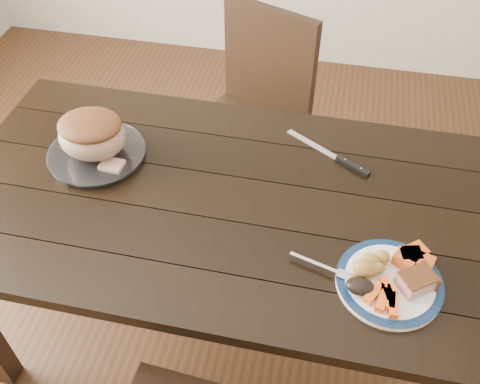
% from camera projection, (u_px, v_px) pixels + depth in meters
% --- Properties ---
extents(ground, '(4.00, 4.00, 0.00)m').
position_uv_depth(ground, '(221.00, 324.00, 2.14)').
color(ground, '#472B16').
rests_on(ground, ground).
extents(dining_table, '(1.61, 0.91, 0.75)m').
position_uv_depth(dining_table, '(216.00, 216.00, 1.66)').
color(dining_table, black).
rests_on(dining_table, ground).
extents(chair_far, '(0.55, 0.56, 0.93)m').
position_uv_depth(chair_far, '(254.00, 109.00, 2.26)').
color(chair_far, black).
rests_on(chair_far, ground).
extents(dinner_plate, '(0.27, 0.27, 0.02)m').
position_uv_depth(dinner_plate, '(389.00, 283.00, 1.37)').
color(dinner_plate, white).
rests_on(dinner_plate, dining_table).
extents(plate_rim, '(0.27, 0.27, 0.02)m').
position_uv_depth(plate_rim, '(390.00, 281.00, 1.36)').
color(plate_rim, '#0E2247').
rests_on(plate_rim, dinner_plate).
extents(serving_platter, '(0.30, 0.30, 0.02)m').
position_uv_depth(serving_platter, '(97.00, 154.00, 1.71)').
color(serving_platter, white).
rests_on(serving_platter, dining_table).
extents(pork_slice, '(0.11, 0.10, 0.04)m').
position_uv_depth(pork_slice, '(416.00, 281.00, 1.33)').
color(pork_slice, tan).
rests_on(pork_slice, dinner_plate).
extents(roasted_potatoes, '(0.09, 0.09, 0.05)m').
position_uv_depth(roasted_potatoes, '(371.00, 265.00, 1.37)').
color(roasted_potatoes, gold).
rests_on(roasted_potatoes, dinner_plate).
extents(carrot_batons, '(0.09, 0.11, 0.02)m').
position_uv_depth(carrot_batons, '(385.00, 297.00, 1.31)').
color(carrot_batons, '#FF5915').
rests_on(carrot_batons, dinner_plate).
extents(pumpkin_wedges, '(0.11, 0.10, 0.04)m').
position_uv_depth(pumpkin_wedges, '(413.00, 258.00, 1.38)').
color(pumpkin_wedges, '#F1591A').
rests_on(pumpkin_wedges, dinner_plate).
extents(dark_mushroom, '(0.07, 0.05, 0.03)m').
position_uv_depth(dark_mushroom, '(360.00, 286.00, 1.33)').
color(dark_mushroom, black).
rests_on(dark_mushroom, dinner_plate).
extents(fork, '(0.18, 0.07, 0.00)m').
position_uv_depth(fork, '(326.00, 268.00, 1.39)').
color(fork, silver).
rests_on(fork, dinner_plate).
extents(roast_joint, '(0.21, 0.18, 0.14)m').
position_uv_depth(roast_joint, '(92.00, 136.00, 1.65)').
color(roast_joint, tan).
rests_on(roast_joint, serving_platter).
extents(cut_slice, '(0.07, 0.06, 0.02)m').
position_uv_depth(cut_slice, '(112.00, 165.00, 1.65)').
color(cut_slice, tan).
rests_on(cut_slice, serving_platter).
extents(carving_knife, '(0.28, 0.18, 0.01)m').
position_uv_depth(carving_knife, '(342.00, 160.00, 1.69)').
color(carving_knife, silver).
rests_on(carving_knife, dining_table).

